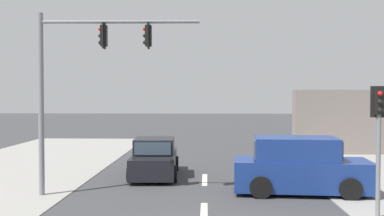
{
  "coord_description": "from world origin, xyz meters",
  "views": [
    {
      "loc": [
        0.07,
        -9.48,
        3.33
      ],
      "look_at": [
        -0.37,
        4.0,
        2.93
      ],
      "focal_mm": 42.0,
      "sensor_mm": 36.0,
      "label": 1
    }
  ],
  "objects_px": {
    "pedestal_signal_right_kerb": "(379,129)",
    "suv_crossing_left": "(300,167)",
    "traffic_signal_mast": "(80,70)",
    "sedan_receding_far": "(155,159)"
  },
  "relations": [
    {
      "from": "suv_crossing_left",
      "to": "sedan_receding_far",
      "type": "xyz_separation_m",
      "value": [
        -5.27,
        3.02,
        -0.18
      ]
    },
    {
      "from": "sedan_receding_far",
      "to": "pedestal_signal_right_kerb",
      "type": "bearing_deg",
      "value": -42.17
    },
    {
      "from": "pedestal_signal_right_kerb",
      "to": "suv_crossing_left",
      "type": "xyz_separation_m",
      "value": [
        -1.45,
        3.07,
        -1.53
      ]
    },
    {
      "from": "traffic_signal_mast",
      "to": "suv_crossing_left",
      "type": "xyz_separation_m",
      "value": [
        7.28,
        0.61,
        -3.26
      ]
    },
    {
      "from": "traffic_signal_mast",
      "to": "pedestal_signal_right_kerb",
      "type": "bearing_deg",
      "value": -15.73
    },
    {
      "from": "traffic_signal_mast",
      "to": "pedestal_signal_right_kerb",
      "type": "height_order",
      "value": "traffic_signal_mast"
    },
    {
      "from": "traffic_signal_mast",
      "to": "pedestal_signal_right_kerb",
      "type": "distance_m",
      "value": 9.24
    },
    {
      "from": "pedestal_signal_right_kerb",
      "to": "suv_crossing_left",
      "type": "height_order",
      "value": "pedestal_signal_right_kerb"
    },
    {
      "from": "traffic_signal_mast",
      "to": "suv_crossing_left",
      "type": "relative_size",
      "value": 1.29
    },
    {
      "from": "pedestal_signal_right_kerb",
      "to": "traffic_signal_mast",
      "type": "bearing_deg",
      "value": 164.27
    }
  ]
}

